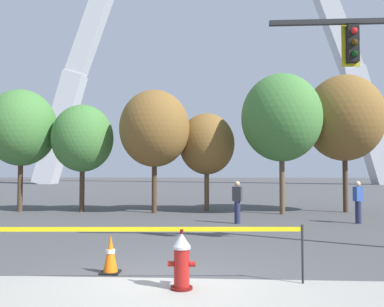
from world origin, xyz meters
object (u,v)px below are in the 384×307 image
object	(u,v)px
pedestrian_walking_left	(237,202)
fire_hydrant	(182,261)
traffic_cone_by_hydrant	(111,254)
monument_arch	(211,35)
pedestrian_standing_center	(358,202)

from	to	relation	value
pedestrian_walking_left	fire_hydrant	bearing A→B (deg)	-98.93
traffic_cone_by_hydrant	monument_arch	world-z (taller)	monument_arch
fire_hydrant	traffic_cone_by_hydrant	size ratio (longest dim) A/B	1.36
monument_arch	pedestrian_standing_center	xyz separation A→B (m)	(6.13, -46.66, -22.28)
traffic_cone_by_hydrant	monument_arch	distance (m)	59.15
monument_arch	fire_hydrant	bearing A→B (deg)	-89.76
traffic_cone_by_hydrant	pedestrian_walking_left	distance (m)	8.14
fire_hydrant	traffic_cone_by_hydrant	world-z (taller)	fire_hydrant
pedestrian_walking_left	pedestrian_standing_center	world-z (taller)	same
pedestrian_walking_left	monument_arch	bearing A→B (deg)	91.94
traffic_cone_by_hydrant	pedestrian_standing_center	world-z (taller)	pedestrian_standing_center
traffic_cone_by_hydrant	monument_arch	size ratio (longest dim) A/B	0.01
pedestrian_walking_left	pedestrian_standing_center	distance (m)	4.55
monument_arch	pedestrian_walking_left	bearing A→B (deg)	-88.06
fire_hydrant	monument_arch	xyz separation A→B (m)	(-0.24, 55.60, 22.63)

